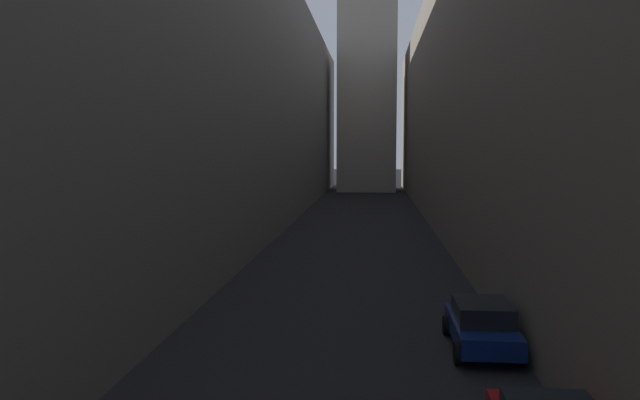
{
  "coord_description": "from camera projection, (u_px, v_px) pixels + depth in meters",
  "views": [
    {
      "loc": [
        1.13,
        7.06,
        6.09
      ],
      "look_at": [
        0.0,
        19.33,
        5.01
      ],
      "focal_mm": 33.23,
      "sensor_mm": 36.0,
      "label": 1
    }
  ],
  "objects": [
    {
      "name": "building_block_left",
      "position": [
        202.0,
        95.0,
        43.41
      ],
      "size": [
        12.05,
        108.0,
        19.98
      ],
      "primitive_type": "cube",
      "color": "slate",
      "rests_on": "ground"
    },
    {
      "name": "parked_car_right_far",
      "position": [
        482.0,
        325.0,
        17.86
      ],
      "size": [
        1.97,
        3.95,
        1.5
      ],
      "rotation": [
        0.0,
        0.0,
        1.57
      ],
      "color": "navy",
      "rests_on": "ground"
    },
    {
      "name": "ground_plane",
      "position": [
        358.0,
        236.0,
        41.24
      ],
      "size": [
        264.0,
        264.0,
        0.0
      ],
      "primitive_type": "plane",
      "color": "black"
    },
    {
      "name": "building_block_right",
      "position": [
        514.0,
        94.0,
        41.38
      ],
      "size": [
        10.63,
        108.0,
        19.69
      ],
      "primitive_type": "cube",
      "color": "#756B5B",
      "rests_on": "ground"
    }
  ]
}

